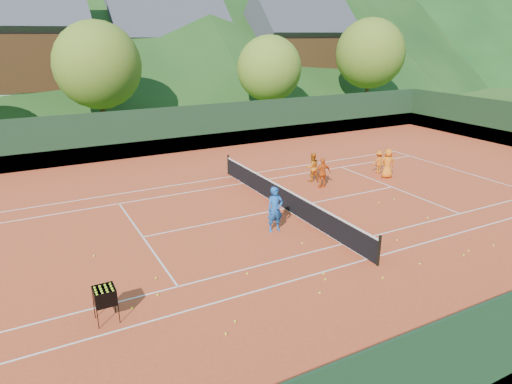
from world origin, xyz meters
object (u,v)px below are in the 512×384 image
student_a (312,167)px  student_d (379,162)px  ball_hopper (105,296)px  coach (275,209)px  chalet_mid (170,57)px  chalet_right (298,53)px  tennis_net (285,198)px  student_c (388,163)px  student_b (323,173)px  chalet_left (3,55)px

student_a → student_d: (4.14, -0.50, -0.12)m
ball_hopper → coach: bearing=23.1°
coach → student_a: 6.78m
chalet_mid → chalet_right: 14.56m
chalet_mid → tennis_net: bearing=-100.0°
coach → tennis_net: 2.51m
student_c → student_d: size_ratio=1.24×
student_b → chalet_mid: size_ratio=0.12×
student_c → chalet_right: bearing=-91.8°
student_b → chalet_mid: bearing=-86.6°
chalet_mid → chalet_right: (14.00, -4.00, 0.27)m
student_b → student_d: bearing=-163.2°
coach → ball_hopper: coach is taller
coach → student_b: coach is taller
student_c → ball_hopper: (-15.93, -6.22, -0.06)m
student_d → chalet_left: bearing=-49.3°
coach → ball_hopper: (-7.05, -3.01, -0.16)m
student_a → student_b: student_a is taller
chalet_left → chalet_right: chalet_left is taller
student_a → tennis_net: (-3.35, -2.74, -0.27)m
student_b → chalet_right: 33.29m
ball_hopper → tennis_net: bearing=29.4°
student_b → chalet_right: (16.81, 28.39, 4.47)m
student_c → student_d: 0.94m
coach → chalet_left: bearing=109.8°
student_d → student_b: bearing=16.9°
student_b → chalet_mid: chalet_mid is taller
coach → chalet_right: bearing=60.9°
student_a → chalet_mid: chalet_mid is taller
ball_hopper → chalet_mid: (14.66, 38.88, 4.22)m
tennis_net → ball_hopper: size_ratio=12.07×
chalet_right → student_a: bearing=-121.4°
chalet_mid → student_a: bearing=-94.8°
tennis_net → chalet_right: (20.00, 30.00, 4.74)m
chalet_mid → student_c: bearing=-87.8°
student_b → ball_hopper: 13.52m
student_b → chalet_right: size_ratio=0.13×
coach → student_d: bearing=29.4°
student_a → chalet_right: size_ratio=0.13×
coach → chalet_left: chalet_left is taller
chalet_mid → student_d: bearing=-87.3°
student_a → chalet_left: (-13.35, 27.26, 4.86)m
student_b → chalet_left: chalet_left is taller
student_a → student_c: student_c is taller
chalet_right → student_d: bearing=-114.3°
chalet_mid → student_b: bearing=-95.0°
student_b → coach: bearing=44.3°
student_a → chalet_right: bearing=-116.9°
student_a → chalet_left: size_ratio=0.11×
coach → student_c: size_ratio=1.13×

